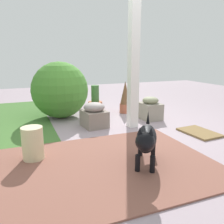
# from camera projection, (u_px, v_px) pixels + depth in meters

# --- Properties ---
(ground_plane) EXTENTS (12.00, 12.00, 0.00)m
(ground_plane) POSITION_uv_depth(u_px,v_px,m) (124.00, 132.00, 3.78)
(ground_plane) COLOR #9D8A94
(brick_path) EXTENTS (1.80, 2.40, 0.02)m
(brick_path) POSITION_uv_depth(u_px,v_px,m) (105.00, 165.00, 2.64)
(brick_path) COLOR brown
(brick_path) RESTS_ON ground
(porch_pillar) EXTENTS (0.15, 0.15, 2.15)m
(porch_pillar) POSITION_uv_depth(u_px,v_px,m) (134.00, 62.00, 3.82)
(porch_pillar) COLOR white
(porch_pillar) RESTS_ON ground
(stone_planter_nearest) EXTENTS (0.42, 0.34, 0.43)m
(stone_planter_nearest) POSITION_uv_depth(u_px,v_px,m) (150.00, 109.00, 4.51)
(stone_planter_nearest) COLOR gray
(stone_planter_nearest) RESTS_ON ground
(stone_planter_mid) EXTENTS (0.46, 0.42, 0.42)m
(stone_planter_mid) POSITION_uv_depth(u_px,v_px,m) (94.00, 115.00, 4.03)
(stone_planter_mid) COLOR gray
(stone_planter_mid) RESTS_ON ground
(round_shrub) EXTENTS (1.07, 1.07, 1.07)m
(round_shrub) POSITION_uv_depth(u_px,v_px,m) (60.00, 90.00, 4.56)
(round_shrub) COLOR #44802E
(round_shrub) RESTS_ON ground
(terracotta_pot_spiky) EXTENTS (0.22, 0.22, 0.66)m
(terracotta_pot_spiky) POSITION_uv_depth(u_px,v_px,m) (125.00, 98.00, 4.98)
(terracotta_pot_spiky) COLOR #A8563F
(terracotta_pot_spiky) RESTS_ON ground
(terracotta_pot_tall) EXTENTS (0.31, 0.31, 0.55)m
(terracotta_pot_tall) POSITION_uv_depth(u_px,v_px,m) (95.00, 101.00, 5.23)
(terracotta_pot_tall) COLOR #A8502F
(terracotta_pot_tall) RESTS_ON ground
(dog) EXTENTS (0.75, 0.56, 0.55)m
(dog) POSITION_uv_depth(u_px,v_px,m) (146.00, 139.00, 2.55)
(dog) COLOR black
(dog) RESTS_ON ground
(ceramic_urn) EXTENTS (0.24, 0.24, 0.40)m
(ceramic_urn) POSITION_uv_depth(u_px,v_px,m) (33.00, 144.00, 2.74)
(ceramic_urn) COLOR beige
(ceramic_urn) RESTS_ON ground
(doormat) EXTENTS (0.64, 0.45, 0.03)m
(doormat) POSITION_uv_depth(u_px,v_px,m) (199.00, 132.00, 3.73)
(doormat) COLOR olive
(doormat) RESTS_ON ground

